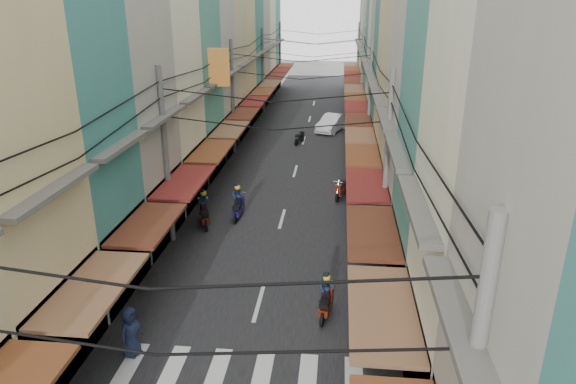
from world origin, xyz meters
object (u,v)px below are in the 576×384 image
Objects in this scene: white_car at (332,131)px; traffic_sign at (404,226)px; market_umbrella at (497,350)px; bicycle at (461,311)px.

traffic_sign is at bearing -62.31° from white_car.
market_umbrella is 0.80× the size of traffic_sign.
white_car is 2.19× the size of market_umbrella.
bicycle is 4.00m from traffic_sign.
white_car is at bearing 15.26° from bicycle.
white_car is 24.76m from traffic_sign.
traffic_sign reaches higher than bicycle.
bicycle is at bearing -54.89° from traffic_sign.
white_car is 27.73m from bicycle.
market_umbrella is at bearing -61.34° from white_car.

